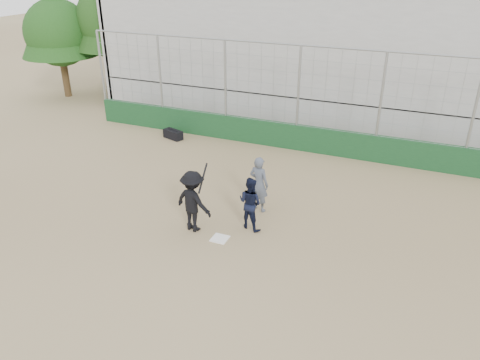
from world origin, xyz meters
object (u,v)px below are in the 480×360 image
at_px(catcher_crouched, 250,211).
at_px(umpire, 259,187).
at_px(batter_at_plate, 193,201).
at_px(equipment_bag, 173,134).

xyz_separation_m(catcher_crouched, umpire, (-0.14, 1.06, 0.24)).
distance_m(batter_at_plate, equipment_bag, 7.28).
bearing_deg(catcher_crouched, batter_at_plate, -154.72).
relative_size(catcher_crouched, equipment_bag, 1.15).
bearing_deg(equipment_bag, batter_at_plate, -55.09).
distance_m(batter_at_plate, umpire, 2.14).
height_order(batter_at_plate, catcher_crouched, batter_at_plate).
xyz_separation_m(catcher_crouched, equipment_bag, (-5.55, 5.28, -0.35)).
bearing_deg(equipment_bag, umpire, -37.95).
bearing_deg(umpire, catcher_crouched, 110.05).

